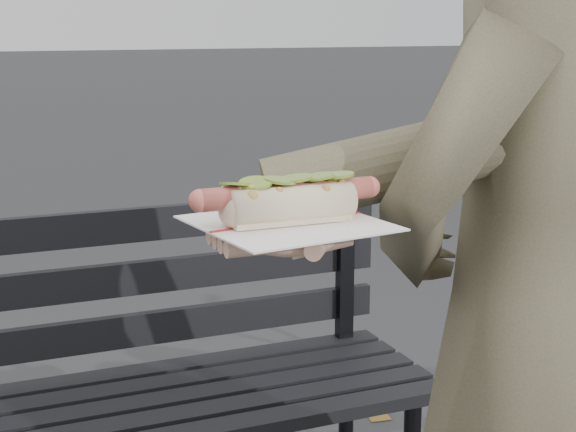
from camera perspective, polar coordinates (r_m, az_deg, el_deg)
name	(u,v)px	position (r m, az deg, el deg)	size (l,w,h in m)	color
park_bench	(91,377)	(2.05, -12.59, -10.14)	(1.50, 0.44, 0.88)	black
person	(530,345)	(1.34, 15.36, -8.07)	(0.61, 0.40, 1.68)	#4A4731
held_hotdog	(417,166)	(1.11, 8.32, 3.24)	(0.64, 0.31, 0.20)	#4A4731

